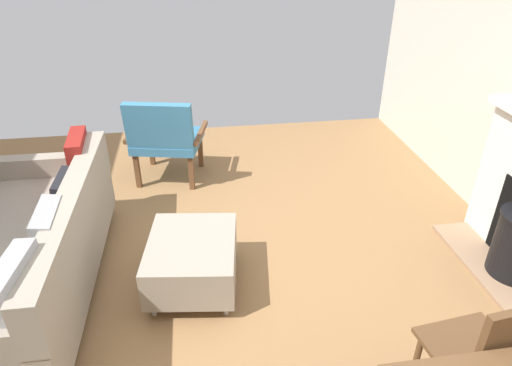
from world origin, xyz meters
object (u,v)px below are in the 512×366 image
Objects in this scene: armchair_accent at (165,136)px; ottoman at (192,259)px; sofa at (28,252)px; dining_chair_near_fireplace at (490,355)px.

ottoman is at bearing 97.56° from armchair_accent.
ottoman is at bearing 175.25° from sofa.
dining_chair_near_fireplace is at bearing 136.89° from ottoman.
armchair_accent is (-0.84, -1.43, 0.13)m from sofa.
sofa is 1.67m from armchair_accent.
sofa is at bearing 59.72° from armchair_accent.
armchair_accent is 0.97× the size of dining_chair_near_fireplace.
dining_chair_near_fireplace is at bearing 150.91° from sofa.
armchair_accent is at bearing -82.44° from ottoman.
dining_chair_near_fireplace reaches higher than sofa.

